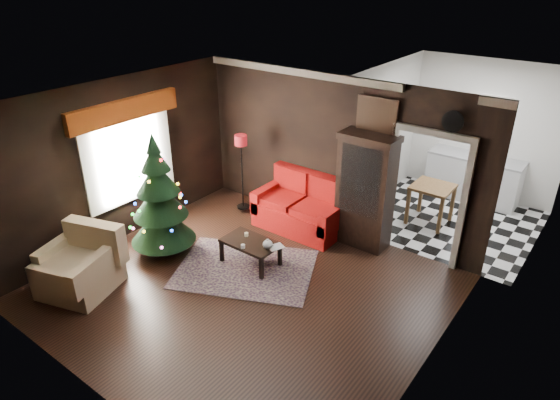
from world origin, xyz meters
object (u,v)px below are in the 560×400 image
Objects in this scene: curio_cabinet at (365,194)px; floor_lamp at (242,172)px; christmas_tree at (159,197)px; armchair at (77,263)px; loveseat at (301,204)px; teapot at (268,244)px; wall_clock at (453,121)px; kitchen_table at (430,204)px; coffee_table at (251,252)px.

floor_lamp is at bearing -172.09° from curio_cabinet.
christmas_tree is 1.96× the size of armchair.
teapot is at bearing -75.00° from loveseat.
wall_clock is at bearing 27.35° from armchair.
armchair is 3.23× the size of wall_clock.
curio_cabinet is at bearing 7.91° from floor_lamp.
loveseat is 1.14× the size of floor_lamp.
loveseat reaches higher than teapot.
floor_lamp is 3.42m from armchair.
armchair is 1.38× the size of kitchen_table.
armchair is (-0.29, -3.38, -0.37)m from floor_lamp.
armchair is 5.85m from wall_clock.
floor_lamp is at bearing -171.88° from wall_clock.
loveseat reaches higher than kitchen_table.
coffee_table is 1.21× the size of kitchen_table.
armchair reaches higher than kitchen_table.
teapot is at bearing 19.29° from christmas_tree.
coffee_table is (1.31, -1.33, -0.61)m from floor_lamp.
coffee_table is at bearing -88.93° from loveseat.
christmas_tree reaches higher than armchair.
curio_cabinet is 2.46m from floor_lamp.
armchair is at bearing -98.83° from christmas_tree.
wall_clock is at bearing 9.66° from loveseat.
christmas_tree is 11.61× the size of teapot.
wall_clock is 0.43× the size of kitchen_table.
loveseat is at bearing 91.07° from coffee_table.
floor_lamp is 1.44× the size of armchair.
kitchen_table is (1.80, 1.65, -0.12)m from loveseat.
loveseat is 2.27× the size of kitchen_table.
kitchen_table reaches higher than teapot.
coffee_table is at bearing 24.04° from christmas_tree.
floor_lamp is at bearing 134.51° from coffee_table.
armchair is at bearing -127.85° from coffee_table.
kitchen_table is (1.77, 3.10, 0.16)m from coffee_table.
curio_cabinet is at bearing 36.32° from armchair.
kitchen_table is at bearing 29.84° from floor_lamp.
christmas_tree is at bearing -160.71° from teapot.
kitchen_table is at bearing 65.56° from curio_cabinet.
wall_clock is (1.20, 0.18, 1.43)m from curio_cabinet.
loveseat is 0.89× the size of curio_cabinet.
christmas_tree reaches higher than teapot.
wall_clock is at bearing 38.52° from coffee_table.
coffee_table is (1.60, 2.05, -0.24)m from armchair.
kitchen_table is (3.08, 1.77, -0.46)m from floor_lamp.
christmas_tree is (-2.49, -2.28, 0.10)m from curio_cabinet.
loveseat is at bearing 56.87° from christmas_tree.
loveseat is 1.25m from curio_cabinet.
loveseat is 3.04m from wall_clock.
floor_lamp is 1.96m from christmas_tree.
coffee_table is at bearing 34.62° from armchair.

